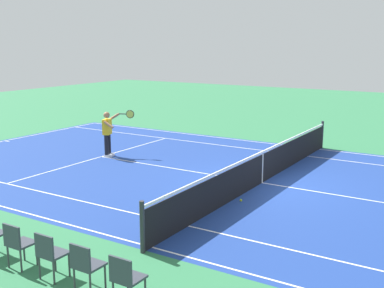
# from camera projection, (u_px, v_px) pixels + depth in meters

# --- Properties ---
(ground_plane) EXTENTS (60.00, 60.00, 0.00)m
(ground_plane) POSITION_uv_depth(u_px,v_px,m) (262.00, 183.00, 14.50)
(ground_plane) COLOR #2D7247
(court_slab) EXTENTS (24.20, 11.40, 0.00)m
(court_slab) POSITION_uv_depth(u_px,v_px,m) (262.00, 183.00, 14.50)
(court_slab) COLOR navy
(court_slab) RESTS_ON ground_plane
(court_line_markings) EXTENTS (23.85, 11.05, 0.01)m
(court_line_markings) POSITION_uv_depth(u_px,v_px,m) (262.00, 183.00, 14.50)
(court_line_markings) COLOR white
(court_line_markings) RESTS_ON ground_plane
(tennis_net) EXTENTS (0.10, 11.70, 1.08)m
(tennis_net) POSITION_uv_depth(u_px,v_px,m) (262.00, 167.00, 14.40)
(tennis_net) COLOR #2D2D33
(tennis_net) RESTS_ON ground_plane
(tennis_player_near) EXTENTS (0.94, 0.91, 1.70)m
(tennis_player_near) POSITION_uv_depth(u_px,v_px,m) (108.00, 131.00, 17.72)
(tennis_player_near) COLOR black
(tennis_player_near) RESTS_ON ground_plane
(tennis_ball) EXTENTS (0.07, 0.07, 0.07)m
(tennis_ball) POSITION_uv_depth(u_px,v_px,m) (241.00, 200.00, 12.79)
(tennis_ball) COLOR #CCE01E
(tennis_ball) RESTS_ON ground_plane
(spectator_chair_0) EXTENTS (0.44, 0.44, 0.88)m
(spectator_chair_0) POSITION_uv_depth(u_px,v_px,m) (126.00, 277.00, 7.59)
(spectator_chair_0) COLOR #38383D
(spectator_chair_0) RESTS_ON ground_plane
(spectator_chair_1) EXTENTS (0.44, 0.44, 0.88)m
(spectator_chair_1) POSITION_uv_depth(u_px,v_px,m) (86.00, 264.00, 8.04)
(spectator_chair_1) COLOR #38383D
(spectator_chair_1) RESTS_ON ground_plane
(spectator_chair_2) EXTENTS (0.44, 0.44, 0.88)m
(spectator_chair_2) POSITION_uv_depth(u_px,v_px,m) (50.00, 252.00, 8.48)
(spectator_chair_2) COLOR #38383D
(spectator_chair_2) RESTS_ON ground_plane
(spectator_chair_3) EXTENTS (0.44, 0.44, 0.88)m
(spectator_chair_3) POSITION_uv_depth(u_px,v_px,m) (18.00, 242.00, 8.92)
(spectator_chair_3) COLOR #38383D
(spectator_chair_3) RESTS_ON ground_plane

